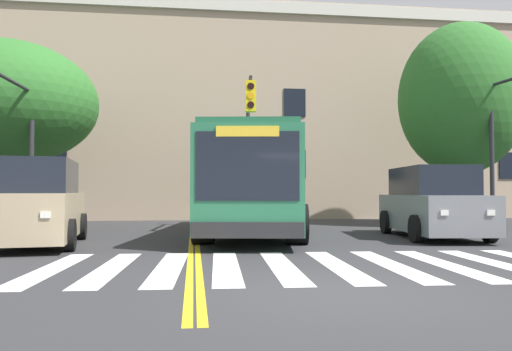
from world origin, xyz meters
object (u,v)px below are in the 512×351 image
(car_grey_far_lane, at_px, (432,204))
(street_tree_curbside_small, at_px, (8,103))
(traffic_light_far_corner, at_px, (15,125))
(city_bus, at_px, (253,183))
(car_tan_near_lane, at_px, (37,205))
(traffic_light_overhead, at_px, (249,127))
(street_tree_curbside_large, at_px, (461,100))

(car_grey_far_lane, xyz_separation_m, street_tree_curbside_small, (-14.04, 5.01, 3.65))
(traffic_light_far_corner, height_order, street_tree_curbside_small, street_tree_curbside_small)
(city_bus, xyz_separation_m, car_grey_far_lane, (5.24, -2.02, -0.67))
(car_tan_near_lane, relative_size, traffic_light_far_corner, 0.99)
(traffic_light_overhead, bearing_deg, city_bus, -91.21)
(city_bus, bearing_deg, street_tree_curbside_large, 18.03)
(traffic_light_far_corner, bearing_deg, car_tan_near_lane, -58.49)
(city_bus, bearing_deg, street_tree_curbside_small, 161.23)
(traffic_light_overhead, bearing_deg, traffic_light_far_corner, -162.54)
(car_tan_near_lane, bearing_deg, city_bus, 25.99)
(car_tan_near_lane, relative_size, traffic_light_overhead, 0.89)
(city_bus, relative_size, traffic_light_overhead, 1.97)
(car_tan_near_lane, xyz_separation_m, street_tree_curbside_small, (-2.84, 5.90, 3.61))
(city_bus, height_order, traffic_light_overhead, traffic_light_overhead)
(city_bus, xyz_separation_m, street_tree_curbside_small, (-8.81, 2.99, 2.98))
(car_tan_near_lane, xyz_separation_m, traffic_light_overhead, (6.00, 4.40, 2.67))
(city_bus, height_order, car_tan_near_lane, city_bus)
(car_tan_near_lane, height_order, car_grey_far_lane, car_tan_near_lane)
(city_bus, distance_m, traffic_light_far_corner, 7.50)
(traffic_light_far_corner, xyz_separation_m, street_tree_curbside_large, (16.28, 3.74, 1.81))
(city_bus, distance_m, car_tan_near_lane, 6.67)
(city_bus, xyz_separation_m, traffic_light_far_corner, (-7.26, -0.80, 1.70))
(traffic_light_overhead, height_order, street_tree_curbside_small, street_tree_curbside_small)
(car_grey_far_lane, relative_size, street_tree_curbside_large, 0.61)
(car_tan_near_lane, xyz_separation_m, car_grey_far_lane, (11.20, 0.89, -0.03))
(car_grey_far_lane, distance_m, traffic_light_overhead, 6.83)
(car_grey_far_lane, xyz_separation_m, traffic_light_far_corner, (-12.50, 1.22, 2.37))
(car_grey_far_lane, relative_size, street_tree_curbside_small, 0.70)
(street_tree_curbside_large, xyz_separation_m, street_tree_curbside_small, (-17.83, 0.06, -0.53))
(traffic_light_far_corner, relative_size, street_tree_curbside_small, 0.69)
(traffic_light_far_corner, height_order, street_tree_curbside_large, street_tree_curbside_large)
(street_tree_curbside_large, bearing_deg, traffic_light_overhead, -170.85)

